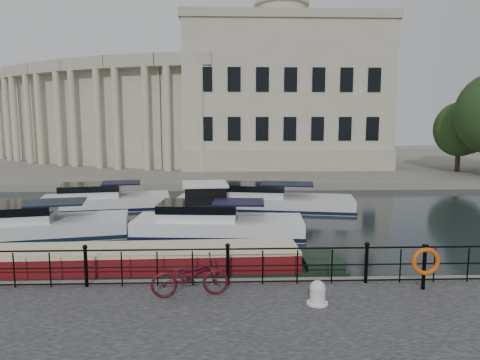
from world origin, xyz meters
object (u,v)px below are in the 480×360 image
(narrowboat, at_px, (115,274))
(harbour_hut, at_px, (205,205))
(bicycle, at_px, (190,276))
(life_ring_post, at_px, (426,262))
(mooring_bollard, at_px, (318,293))

(narrowboat, xyz_separation_m, harbour_hut, (2.52, 8.22, 0.59))
(bicycle, bearing_deg, harbour_hut, -7.02)
(life_ring_post, height_order, narrowboat, life_ring_post)
(mooring_bollard, relative_size, harbour_hut, 0.19)
(mooring_bollard, height_order, narrowboat, narrowboat)
(bicycle, relative_size, mooring_bollard, 3.36)
(bicycle, xyz_separation_m, harbour_hut, (-0.08, 10.52, -0.14))
(narrowboat, bearing_deg, mooring_bollard, -27.98)
(narrowboat, height_order, harbour_hut, harbour_hut)
(life_ring_post, bearing_deg, harbour_hut, 122.27)
(mooring_bollard, xyz_separation_m, life_ring_post, (3.16, 0.79, 0.51))
(life_ring_post, xyz_separation_m, harbour_hut, (-6.53, 10.35, -0.40))
(bicycle, height_order, life_ring_post, life_ring_post)
(bicycle, distance_m, harbour_hut, 10.52)
(bicycle, relative_size, harbour_hut, 0.63)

